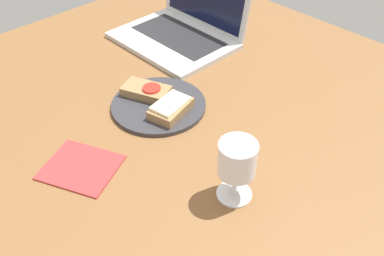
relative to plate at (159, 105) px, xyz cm
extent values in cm
cube|color=brown|center=(7.96, -1.99, -2.04)|extent=(140.00, 140.00, 3.00)
cylinder|color=#333338|center=(0.00, 0.00, 0.00)|extent=(22.73, 22.73, 1.07)
cube|color=#937047|center=(-4.77, 0.23, 1.62)|extent=(12.95, 10.17, 2.17)
cylinder|color=red|center=(-3.19, 0.72, 2.96)|extent=(4.39, 4.39, 0.51)
cube|color=#937047|center=(4.77, -0.23, 1.66)|extent=(8.97, 11.75, 2.24)
cube|color=#F4EAB7|center=(4.77, -0.23, 3.14)|extent=(7.04, 9.71, 0.74)
cylinder|color=white|center=(31.14, -7.70, -0.34)|extent=(6.83, 6.83, 0.40)
cylinder|color=white|center=(31.14, -7.70, 2.78)|extent=(0.94, 0.94, 5.84)
cylinder|color=white|center=(31.14, -7.70, 9.03)|extent=(7.11, 7.11, 6.65)
cylinder|color=white|center=(31.14, -7.70, 7.68)|extent=(6.54, 6.54, 3.94)
cube|color=silver|center=(-21.07, 23.55, 0.19)|extent=(33.89, 24.83, 1.46)
cube|color=#232326|center=(-21.07, 25.78, 1.00)|extent=(27.79, 13.65, 0.16)
cube|color=#B23333|center=(4.66, -24.87, -0.34)|extent=(18.42, 17.44, 0.40)
camera|label=1|loc=(64.66, -51.27, 62.05)|focal=40.00mm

